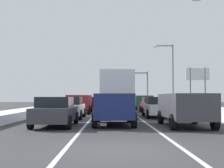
% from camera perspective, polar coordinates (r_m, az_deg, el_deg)
% --- Properties ---
extents(ground_plane, '(125.25, 125.25, 0.00)m').
position_cam_1_polar(ground_plane, '(28.09, 0.38, -5.48)').
color(ground_plane, '#333335').
extents(lane_stripe_between_right_lane_and_center_lane, '(0.14, 52.99, 0.01)m').
position_cam_1_polar(lane_stripe_between_right_lane_and_center_lane, '(32.97, 3.22, -5.01)').
color(lane_stripe_between_right_lane_and_center_lane, silver).
rests_on(lane_stripe_between_right_lane_and_center_lane, ground).
extents(lane_stripe_between_center_lane_and_left_lane, '(0.14, 52.99, 0.01)m').
position_cam_1_polar(lane_stripe_between_center_lane_and_left_lane, '(32.92, -2.71, -5.02)').
color(lane_stripe_between_center_lane_and_left_lane, silver).
rests_on(lane_stripe_between_center_lane_and_left_lane, ground).
extents(snow_bank_right_shoulder, '(1.52, 52.99, 0.77)m').
position_cam_1_polar(snow_bank_right_shoulder, '(33.71, 12.27, -4.26)').
color(snow_bank_right_shoulder, white).
rests_on(snow_bank_right_shoulder, ground).
extents(snow_bank_left_shoulder, '(1.96, 52.99, 0.54)m').
position_cam_1_polar(snow_bank_left_shoulder, '(33.54, -11.83, -4.47)').
color(snow_bank_left_shoulder, white).
rests_on(snow_bank_left_shoulder, ground).
extents(suv_charcoal_right_lane_nearest, '(2.16, 4.90, 1.67)m').
position_cam_1_polar(suv_charcoal_right_lane_nearest, '(16.17, 13.29, -4.08)').
color(suv_charcoal_right_lane_nearest, '#38383D').
rests_on(suv_charcoal_right_lane_nearest, ground).
extents(sedan_white_right_lane_second, '(2.00, 4.50, 1.51)m').
position_cam_1_polar(sedan_white_right_lane_second, '(23.06, 8.46, -4.23)').
color(sedan_white_right_lane_second, silver).
rests_on(sedan_white_right_lane_second, ground).
extents(sedan_maroon_right_lane_third, '(2.00, 4.50, 1.51)m').
position_cam_1_polar(sedan_maroon_right_lane_third, '(29.78, 7.35, -3.81)').
color(sedan_maroon_right_lane_third, maroon).
rests_on(sedan_maroon_right_lane_third, ground).
extents(suv_green_right_lane_fourth, '(2.16, 4.90, 1.67)m').
position_cam_1_polar(suv_green_right_lane_fourth, '(36.69, 5.65, -3.16)').
color(suv_green_right_lane_fourth, '#1E5633').
rests_on(suv_green_right_lane_fourth, ground).
extents(sedan_black_right_lane_fifth, '(2.00, 4.50, 1.51)m').
position_cam_1_polar(sedan_black_right_lane_fifth, '(43.54, 4.64, -3.37)').
color(sedan_black_right_lane_fifth, black).
rests_on(sedan_black_right_lane_fifth, ground).
extents(suv_navy_center_lane_nearest, '(2.16, 4.90, 1.67)m').
position_cam_1_polar(suv_navy_center_lane_nearest, '(16.68, 0.32, -4.09)').
color(suv_navy_center_lane_nearest, navy).
rests_on(suv_navy_center_lane_nearest, ground).
extents(box_truck_center_lane_second, '(2.53, 7.20, 3.36)m').
position_cam_1_polar(box_truck_center_lane_second, '(23.88, 0.78, -1.46)').
color(box_truck_center_lane_second, slate).
rests_on(box_truck_center_lane_second, ground).
extents(suv_red_center_lane_third, '(2.16, 4.90, 1.67)m').
position_cam_1_polar(suv_red_center_lane_third, '(31.61, 0.60, -3.29)').
color(suv_red_center_lane_third, maroon).
rests_on(suv_red_center_lane_third, ground).
extents(suv_tan_center_lane_fourth, '(2.16, 4.90, 1.67)m').
position_cam_1_polar(suv_tan_center_lane_fourth, '(38.85, -0.08, -3.13)').
color(suv_tan_center_lane_fourth, '#937F60').
rests_on(suv_tan_center_lane_fourth, ground).
extents(sedan_silver_center_lane_fifth, '(2.00, 4.50, 1.51)m').
position_cam_1_polar(sedan_silver_center_lane_fifth, '(45.22, 0.36, -3.34)').
color(sedan_silver_center_lane_fifth, '#B7BABF').
rests_on(sedan_silver_center_lane_fifth, ground).
extents(sedan_charcoal_left_lane_nearest, '(2.00, 4.50, 1.51)m').
position_cam_1_polar(sedan_charcoal_left_lane_nearest, '(16.19, -10.39, -5.00)').
color(sedan_charcoal_left_lane_nearest, '#38383D').
rests_on(sedan_charcoal_left_lane_nearest, ground).
extents(sedan_white_left_lane_second, '(2.00, 4.50, 1.51)m').
position_cam_1_polar(sedan_white_left_lane_second, '(21.84, -7.86, -4.33)').
color(sedan_white_left_lane_second, silver).
rests_on(sedan_white_left_lane_second, ground).
extents(suv_maroon_left_lane_third, '(2.16, 4.90, 1.67)m').
position_cam_1_polar(suv_maroon_left_lane_third, '(28.65, -5.98, -3.37)').
color(suv_maroon_left_lane_third, maroon).
rests_on(suv_maroon_left_lane_third, ground).
extents(sedan_green_left_lane_fourth, '(2.00, 4.50, 1.51)m').
position_cam_1_polar(sedan_green_left_lane_fourth, '(35.22, -5.46, -3.60)').
color(sedan_green_left_lane_fourth, '#1E5633').
rests_on(sedan_green_left_lane_fourth, ground).
extents(sedan_black_left_lane_fifth, '(2.00, 4.50, 1.51)m').
position_cam_1_polar(sedan_black_left_lane_fifth, '(41.61, -4.46, -3.42)').
color(sedan_black_left_lane_fifth, black).
rests_on(sedan_black_left_lane_fifth, ground).
extents(traffic_light_gantry, '(7.54, 0.47, 6.20)m').
position_cam_1_polar(traffic_light_gantry, '(57.21, 4.22, 0.60)').
color(traffic_light_gantry, slate).
rests_on(traffic_light_gantry, ground).
extents(street_lamp_right_near, '(2.66, 0.36, 8.45)m').
position_cam_1_polar(street_lamp_right_near, '(22.51, 19.94, 6.76)').
color(street_lamp_right_near, gray).
rests_on(street_lamp_right_near, ground).
extents(street_lamp_right_mid, '(2.66, 0.36, 8.36)m').
position_cam_1_polar(street_lamp_right_mid, '(41.02, 10.67, 2.51)').
color(street_lamp_right_mid, gray).
rests_on(street_lamp_right_mid, ground).
extents(roadside_sign_right, '(3.20, 0.16, 5.50)m').
position_cam_1_polar(roadside_sign_right, '(43.36, 15.52, 1.01)').
color(roadside_sign_right, '#59595B').
rests_on(roadside_sign_right, ground).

